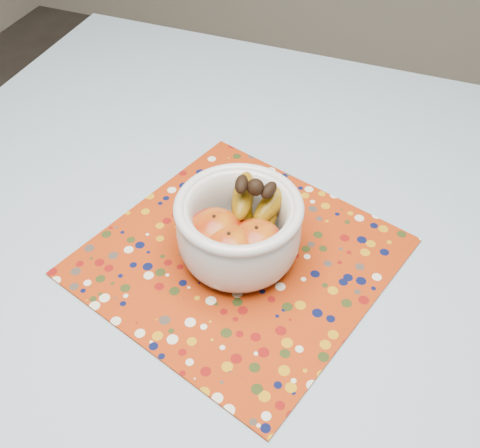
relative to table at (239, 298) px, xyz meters
The scene contains 4 objects.
table is the anchor object (origin of this frame).
tablecloth 0.08m from the table, ahead, with size 1.32×1.32×0.01m, color #6082A0.
placemat 0.09m from the table, 112.47° to the left, with size 0.41×0.41×0.00m, color #922808.
fruit_bowl 0.15m from the table, 97.40° to the left, with size 0.19×0.19×0.14m.
Camera 1 is at (0.20, -0.52, 1.42)m, focal length 42.00 mm.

